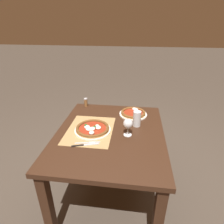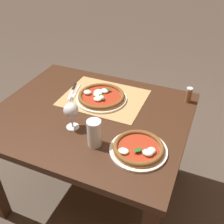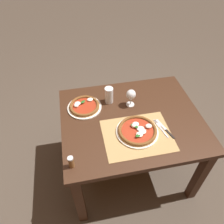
% 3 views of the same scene
% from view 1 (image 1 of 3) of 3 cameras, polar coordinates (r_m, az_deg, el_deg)
% --- Properties ---
extents(ground_plane, '(24.00, 24.00, 0.00)m').
position_cam_1_polar(ground_plane, '(2.13, -0.51, -23.13)').
color(ground_plane, '#473D33').
extents(dining_table, '(1.13, 0.93, 0.74)m').
position_cam_1_polar(dining_table, '(1.71, -0.60, -9.25)').
color(dining_table, '#382114').
rests_on(dining_table, ground).
extents(paper_placemat, '(0.51, 0.40, 0.00)m').
position_cam_1_polar(paper_placemat, '(1.68, -6.70, -5.48)').
color(paper_placemat, '#A88451').
rests_on(paper_placemat, dining_table).
extents(pizza_near, '(0.32, 0.32, 0.05)m').
position_cam_1_polar(pizza_near, '(1.66, -5.92, -5.04)').
color(pizza_near, silver).
rests_on(pizza_near, paper_placemat).
extents(pizza_far, '(0.28, 0.28, 0.05)m').
position_cam_1_polar(pizza_far, '(1.94, 6.52, -0.30)').
color(pizza_far, silver).
rests_on(pizza_far, dining_table).
extents(wine_glass, '(0.08, 0.08, 0.16)m').
position_cam_1_polar(wine_glass, '(1.55, 4.92, -3.75)').
color(wine_glass, silver).
rests_on(wine_glass, dining_table).
extents(pint_glass, '(0.07, 0.07, 0.15)m').
position_cam_1_polar(pint_glass, '(1.72, 7.62, -2.11)').
color(pint_glass, silver).
rests_on(pint_glass, dining_table).
extents(fork, '(0.06, 0.20, 0.00)m').
position_cam_1_polar(fork, '(1.52, -7.43, -9.26)').
color(fork, '#B7B7BC').
rests_on(fork, paper_placemat).
extents(knife, '(0.08, 0.21, 0.01)m').
position_cam_1_polar(knife, '(1.50, -8.11, -9.86)').
color(knife, black).
rests_on(knife, paper_placemat).
extents(pepper_shaker, '(0.04, 0.04, 0.10)m').
position_cam_1_polar(pepper_shaker, '(2.12, -7.99, 2.95)').
color(pepper_shaker, brown).
rests_on(pepper_shaker, dining_table).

